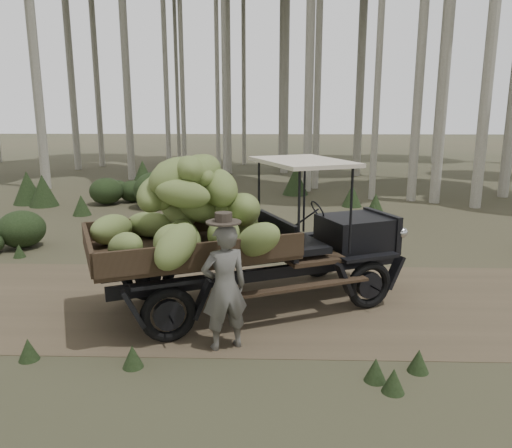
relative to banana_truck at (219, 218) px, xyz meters
name	(u,v)px	position (x,y,z in m)	size (l,w,h in m)	color
ground	(146,301)	(-1.31, 0.28, -1.53)	(120.00, 120.00, 0.00)	#473D2B
dirt_track	(146,301)	(-1.31, 0.28, -1.53)	(70.00, 4.00, 0.01)	brown
banana_truck	(219,218)	(0.00, 0.00, 0.00)	(5.44, 3.74, 2.63)	black
farmer	(224,286)	(0.21, -1.39, -0.63)	(0.76, 0.64, 1.91)	#585650
undergrowth	(89,228)	(-3.43, 3.50, -1.02)	(21.51, 23.32, 1.31)	#233319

